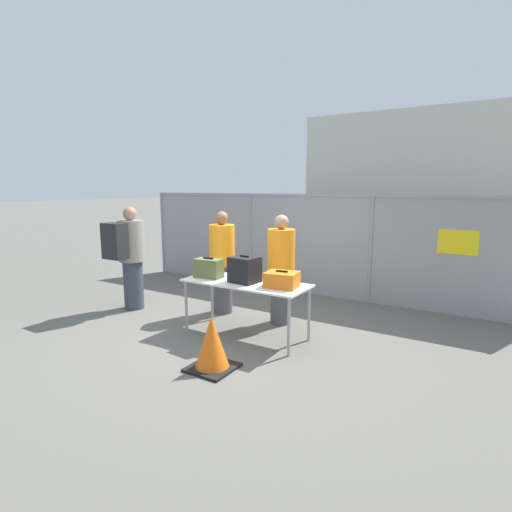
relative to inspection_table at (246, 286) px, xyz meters
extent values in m
plane|color=#605E56|center=(-0.28, 0.15, -0.72)|extent=(120.00, 120.00, 0.00)
cylinder|color=gray|center=(-4.14, 2.60, 0.26)|extent=(0.07, 0.07, 1.97)
cylinder|color=gray|center=(-1.57, 2.60, 0.26)|extent=(0.07, 0.07, 1.97)
cylinder|color=gray|center=(1.00, 2.60, 0.26)|extent=(0.07, 0.07, 1.97)
cube|color=gray|center=(-0.28, 2.60, 0.26)|extent=(7.71, 0.01, 1.97)
cube|color=gray|center=(-0.28, 2.60, 1.21)|extent=(7.71, 0.04, 0.04)
cube|color=yellow|center=(2.40, 2.59, 0.49)|extent=(0.60, 0.01, 0.40)
cube|color=silver|center=(0.00, 0.00, 0.05)|extent=(1.79, 0.73, 0.02)
cylinder|color=#99999E|center=(-0.84, -0.30, -0.34)|extent=(0.04, 0.04, 0.76)
cylinder|color=#99999E|center=(0.84, -0.30, -0.34)|extent=(0.04, 0.04, 0.76)
cylinder|color=#99999E|center=(-0.84, 0.30, -0.34)|extent=(0.04, 0.04, 0.76)
cylinder|color=#99999E|center=(0.84, 0.30, -0.34)|extent=(0.04, 0.04, 0.76)
cube|color=#566033|center=(-0.61, -0.05, 0.20)|extent=(0.43, 0.25, 0.28)
cube|color=black|center=(-0.61, -0.05, 0.35)|extent=(0.16, 0.04, 0.02)
cube|color=black|center=(0.00, -0.02, 0.24)|extent=(0.40, 0.35, 0.36)
cube|color=black|center=(0.00, -0.02, 0.43)|extent=(0.15, 0.04, 0.02)
cube|color=orange|center=(0.57, 0.01, 0.16)|extent=(0.46, 0.40, 0.20)
cube|color=black|center=(0.57, 0.01, 0.28)|extent=(0.16, 0.05, 0.02)
cylinder|color=#383D4C|center=(-2.39, 0.08, -0.30)|extent=(0.33, 0.33, 0.84)
cylinder|color=gray|center=(-2.39, 0.08, 0.47)|extent=(0.44, 0.44, 0.70)
sphere|color=#A57A5B|center=(-2.39, 0.08, 0.93)|extent=(0.23, 0.23, 0.23)
cube|color=#232328|center=(-2.39, -0.25, 0.50)|extent=(0.39, 0.24, 0.59)
cylinder|color=#4C4C51|center=(0.16, 0.75, -0.32)|extent=(0.32, 0.32, 0.80)
cylinder|color=orange|center=(0.16, 0.75, 0.41)|extent=(0.42, 0.42, 0.67)
sphere|color=#A57A5B|center=(0.16, 0.75, 0.85)|extent=(0.22, 0.22, 0.22)
cylinder|color=#4C4C51|center=(-0.93, 0.71, -0.32)|extent=(0.32, 0.32, 0.81)
cylinder|color=orange|center=(-0.93, 0.71, 0.42)|extent=(0.42, 0.42, 0.68)
sphere|color=brown|center=(-0.93, 0.71, 0.87)|extent=(0.22, 0.22, 0.22)
cube|color=#4C6B47|center=(2.12, 3.95, -0.28)|extent=(2.90, 1.57, 0.57)
sphere|color=black|center=(1.61, 3.11, -0.43)|extent=(0.59, 0.59, 0.59)
sphere|color=black|center=(1.61, 4.80, -0.43)|extent=(0.59, 0.59, 0.59)
cylinder|color=#59595B|center=(0.16, 3.95, -0.51)|extent=(1.01, 0.06, 0.06)
cube|color=beige|center=(-1.64, 31.21, 2.94)|extent=(17.34, 13.63, 7.34)
cube|color=black|center=(0.24, -1.09, -0.71)|extent=(0.51, 0.51, 0.03)
cone|color=orange|center=(0.24, -1.09, -0.40)|extent=(0.41, 0.41, 0.64)
camera|label=1|loc=(2.97, -4.54, 1.36)|focal=28.00mm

